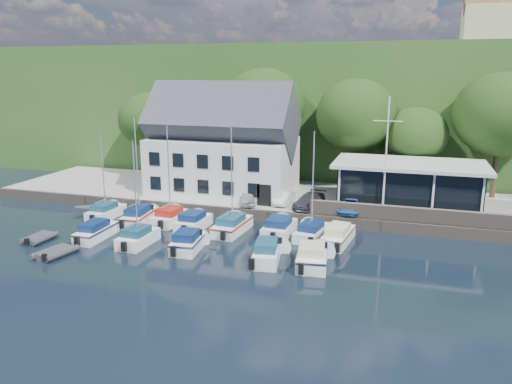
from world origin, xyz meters
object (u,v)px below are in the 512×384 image
flagpole (386,157)px  dinghy_0 (39,237)px  boat_r2_1 (135,188)px  boat_r1_3 (193,220)px  boat_r1_4 (232,177)px  boat_r1_5 (279,226)px  boat_r1_7 (338,234)px  boat_r2_4 (312,255)px  harbor_building (223,150)px  car_blue (351,205)px  boat_r2_3 (267,250)px  club_pavilion (408,185)px  dinghy_1 (55,252)px  car_white (284,198)px  boat_r1_1 (137,171)px  boat_r2_0 (96,230)px  car_silver (248,198)px  boat_r1_0 (103,172)px  car_dgrey (309,201)px  boat_r1_6 (313,188)px  boat_r1_2 (169,173)px  boat_r2_2 (188,240)px

flagpole → dinghy_0: flagpole is taller
boat_r2_1 → boat_r1_3: bearing=65.6°
boat_r1_4 → boat_r1_5: size_ratio=1.56×
dinghy_0 → boat_r1_3: bearing=34.4°
boat_r1_7 → boat_r2_4: size_ratio=1.17×
harbor_building → flagpole: (16.03, -3.91, 0.67)m
car_blue → boat_r2_3: 11.74m
club_pavilion → dinghy_1: 30.03m
boat_r1_7 → boat_r1_3: bearing=-173.9°
boat_r1_5 → boat_r1_4: bearing=-170.2°
car_white → boat_r1_1: 13.46m
boat_r1_4 → harbor_building: bearing=118.7°
boat_r1_1 → boat_r2_0: bearing=-108.6°
dinghy_1 → boat_r2_4: bearing=22.8°
boat_r1_5 → boat_r1_7: bearing=-5.0°
car_silver → boat_r1_0: 13.20m
boat_r1_7 → car_white: bearing=139.0°
boat_r2_4 → boat_r2_3: bearing=173.2°
car_dgrey → boat_r1_6: (1.30, -5.37, 2.49)m
car_white → club_pavilion: bearing=15.9°
boat_r1_1 → boat_r2_3: size_ratio=1.53×
club_pavilion → boat_r1_7: bearing=-119.3°
car_white → boat_r1_2: boat_r1_2 is taller
harbor_building → boat_r2_4: (11.99, -14.43, -4.57)m
boat_r1_6 → boat_r2_3: boat_r1_6 is taller
boat_r1_3 → boat_r2_0: boat_r1_3 is taller
car_dgrey → boat_r1_7: car_dgrey is taller
flagpole → boat_r2_3: (-7.24, -10.58, -5.24)m
club_pavilion → boat_r2_0: club_pavilion is taller
boat_r1_7 → boat_r1_4: bearing=-173.9°
harbor_building → boat_r1_2: size_ratio=1.58×
boat_r2_2 → dinghy_0: bearing=-178.7°
car_blue → boat_r1_1: 18.80m
boat_r2_3 → boat_r1_2: bearing=141.1°
harbor_building → dinghy_1: (-6.10, -18.21, -5.00)m
flagpole → dinghy_0: 28.76m
boat_r1_4 → boat_r1_5: boat_r1_4 is taller
boat_r1_1 → car_white: bearing=23.4°
boat_r1_0 → boat_r1_5: size_ratio=1.42×
car_silver → dinghy_0: size_ratio=1.23×
car_blue → boat_r2_1: boat_r2_1 is taller
car_blue → boat_r1_5: (-5.14, -5.04, -0.88)m
flagpole → boat_r1_4: size_ratio=1.08×
boat_r1_5 → boat_r2_1: 11.81m
boat_r1_4 → boat_r2_3: size_ratio=1.53×
boat_r1_3 → club_pavilion: bearing=29.6°
flagpole → boat_r2_4: (-4.05, -10.52, -5.24)m
boat_r1_3 → boat_r1_4: boat_r1_4 is taller
car_silver → boat_r2_0: 13.76m
boat_r1_3 → boat_r2_1: size_ratio=0.62×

